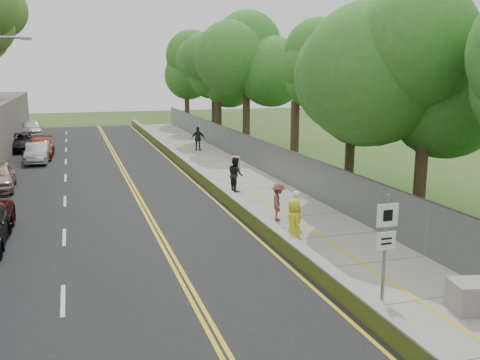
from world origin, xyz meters
TOP-DOWN VIEW (x-y plane):
  - ground at (0.00, 0.00)m, footprint 140.00×140.00m
  - road at (-5.40, 15.00)m, footprint 11.20×66.00m
  - sidewalk at (2.55, 15.00)m, footprint 4.20×66.00m
  - jersey_barrier at (0.25, 15.00)m, footprint 0.42×66.00m
  - chainlink_fence at (4.65, 15.00)m, footprint 0.04×66.00m
  - trees_fenceside at (7.00, 15.00)m, footprint 7.00×66.00m
  - signpost at (1.05, -3.02)m, footprint 0.62×0.09m
  - construction_barrel at (3.00, 16.83)m, footprint 0.57×0.57m
  - concrete_block at (3.20, -4.00)m, footprint 1.39×1.15m
  - car_5 at (-9.00, 24.19)m, footprint 1.59×4.12m
  - car_6 at (-10.60, 30.54)m, footprint 2.41×4.94m
  - car_7 at (-9.00, 26.30)m, footprint 2.11×4.84m
  - car_8 at (-10.32, 39.23)m, footprint 2.36×5.00m
  - painter_0 at (0.75, 2.38)m, footprint 0.58×0.87m
  - painter_1 at (1.45, 3.68)m, footprint 0.63×0.74m
  - painter_2 at (1.39, 11.59)m, footprint 0.80×0.96m
  - painter_3 at (1.45, 5.65)m, footprint 0.94×1.18m
  - person_far at (2.80, 26.21)m, footprint 1.19×0.79m

SIDE VIEW (x-z plane):
  - ground at x=0.00m, z-range 0.00..0.00m
  - road at x=-5.40m, z-range 0.00..0.04m
  - sidewalk at x=2.55m, z-range 0.00..0.05m
  - jersey_barrier at x=0.25m, z-range 0.00..0.60m
  - concrete_block at x=3.20m, z-range 0.05..0.87m
  - construction_barrel at x=3.00m, z-range 0.05..0.99m
  - car_5 at x=-9.00m, z-range 0.04..1.38m
  - car_6 at x=-10.60m, z-range 0.04..1.39m
  - car_7 at x=-9.00m, z-range 0.04..1.43m
  - painter_3 at x=1.45m, z-range 0.05..1.65m
  - car_8 at x=-10.32m, z-range 0.04..1.69m
  - painter_1 at x=1.45m, z-range 0.05..1.76m
  - painter_0 at x=0.75m, z-range 0.05..1.81m
  - painter_2 at x=1.39m, z-range 0.05..1.86m
  - person_far at x=2.80m, z-range 0.05..1.93m
  - chainlink_fence at x=4.65m, z-range 0.00..2.00m
  - signpost at x=1.05m, z-range 0.41..3.51m
  - trees_fenceside at x=7.00m, z-range 0.00..14.00m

